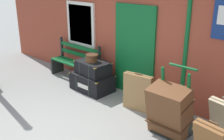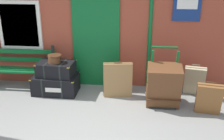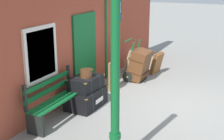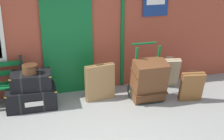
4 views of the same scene
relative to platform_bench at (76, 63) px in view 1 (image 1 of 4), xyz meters
The scene contains 10 objects.
ground_plane 2.85m from the platform_bench, 50.06° to the right, with size 60.00×60.00×0.00m, color gray.
brick_facade 2.18m from the platform_bench, 13.65° to the left, with size 10.40×0.35×3.20m.
platform_bench is the anchor object (origin of this frame).
steamer_trunk_base 0.96m from the platform_bench, 15.38° to the right, with size 1.02×0.68×0.43m.
steamer_trunk_middle 0.96m from the platform_bench, 14.39° to the right, with size 0.85×0.61×0.33m.
round_hatbox 1.03m from the platform_bench, 15.90° to the right, with size 0.31×0.29×0.18m.
porters_trolley 3.36m from the platform_bench, ahead, with size 0.71×0.56×1.21m.
large_brown_trunk 3.38m from the platform_bench, 11.63° to the right, with size 0.70×0.60×0.95m.
suitcase_slate 2.36m from the platform_bench, ahead, with size 0.65×0.21×0.83m.
suitcase_cream 4.05m from the platform_bench, ahead, with size 0.51×0.42×0.75m.
Camera 1 is at (3.60, -2.29, 2.73)m, focal length 43.50 mm.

